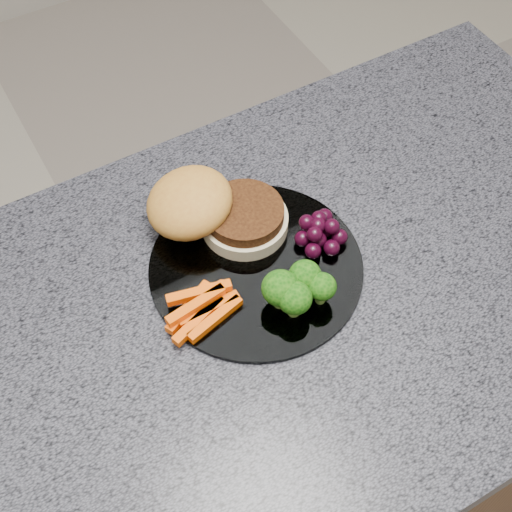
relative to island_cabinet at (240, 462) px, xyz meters
The scene contains 7 objects.
island_cabinet is the anchor object (origin of this frame).
countertop 0.45m from the island_cabinet, ahead, with size 1.20×0.60×0.04m, color #494953.
plate 0.48m from the island_cabinet, 39.63° to the left, with size 0.26×0.26×0.01m, color white.
burger 0.52m from the island_cabinet, 72.31° to the left, with size 0.19×0.18×0.06m.
carrot_sticks 0.49m from the island_cabinet, 135.71° to the left, with size 0.09×0.07×0.02m.
broccoli 0.51m from the island_cabinet, 13.28° to the right, with size 0.08×0.06×0.05m.
grape_bunch 0.52m from the island_cabinet, 17.09° to the left, with size 0.06×0.07×0.04m.
Camera 1 is at (-0.18, -0.38, 1.61)m, focal length 50.00 mm.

